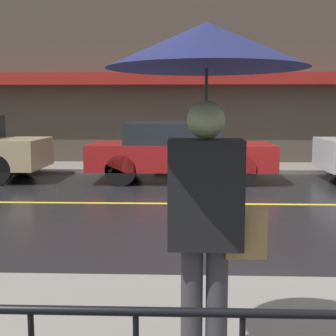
% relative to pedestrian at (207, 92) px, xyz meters
% --- Properties ---
extents(ground_plane, '(80.00, 80.00, 0.00)m').
position_rel_pedestrian_xyz_m(ground_plane, '(1.09, 5.69, -1.82)').
color(ground_plane, black).
extents(sidewalk_far, '(28.00, 1.85, 0.11)m').
position_rel_pedestrian_xyz_m(sidewalk_far, '(1.09, 10.60, -1.77)').
color(sidewalk_far, slate).
rests_on(sidewalk_far, ground_plane).
extents(lane_marking, '(25.20, 0.12, 0.01)m').
position_rel_pedestrian_xyz_m(lane_marking, '(1.09, 5.69, -1.82)').
color(lane_marking, gold).
rests_on(lane_marking, ground_plane).
extents(building_storefront, '(28.00, 0.85, 6.92)m').
position_rel_pedestrian_xyz_m(building_storefront, '(1.09, 11.65, 1.59)').
color(building_storefront, '#4C4238').
rests_on(building_storefront, ground_plane).
extents(pedestrian, '(1.15, 1.15, 2.11)m').
position_rel_pedestrian_xyz_m(pedestrian, '(0.00, 0.00, 0.00)').
color(pedestrian, '#333338').
rests_on(pedestrian, sidewalk_near).
extents(car_red, '(4.35, 1.80, 1.40)m').
position_rel_pedestrian_xyz_m(car_red, '(-0.27, 8.45, -1.09)').
color(car_red, maroon).
rests_on(car_red, ground_plane).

